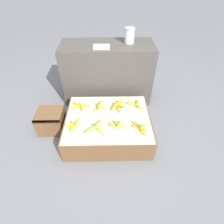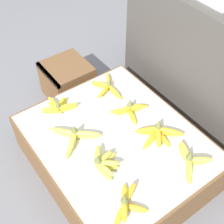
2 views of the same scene
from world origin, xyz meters
The scene contains 12 objects.
ground_plane centered at (0.00, 0.00, 0.00)m, with size 10.00×10.00×0.00m, color slate.
display_platform centered at (0.00, 0.00, 0.14)m, with size 0.98×0.81×0.27m.
back_vendor_table centered at (0.00, 0.79, 0.41)m, with size 1.23×0.51×0.81m.
wooden_crate centered at (-0.70, 0.09, 0.13)m, with size 0.30×0.30×0.27m.
banana_bunch_front_left centered at (-0.36, -0.14, 0.30)m, with size 0.16×0.20×0.09m.
banana_bunch_front_midleft centered at (-0.12, -0.19, 0.30)m, with size 0.24×0.25×0.10m.
banana_bunch_front_midright centered at (0.11, -0.16, 0.30)m, with size 0.20×0.14×0.11m.
banana_bunch_front_right centered at (0.34, -0.20, 0.30)m, with size 0.19×0.21×0.11m.
banana_bunch_middle_left centered at (-0.34, 0.18, 0.30)m, with size 0.24×0.19×0.08m.
banana_bunch_middle_midleft centered at (-0.10, 0.17, 0.30)m, with size 0.18×0.22×0.10m.
banana_bunch_middle_midright centered at (0.13, 0.18, 0.30)m, with size 0.21×0.25×0.11m.
banana_bunch_middle_right centered at (0.35, 0.20, 0.31)m, with size 0.22×0.20×0.11m.
Camera 2 is at (0.83, -0.63, 1.58)m, focal length 50.00 mm.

